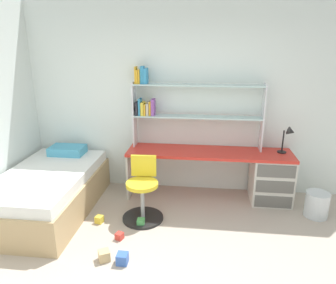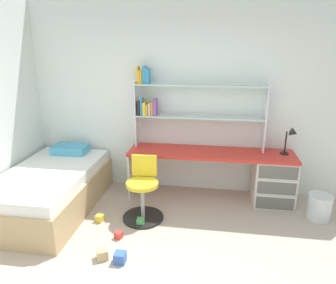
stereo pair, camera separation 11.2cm
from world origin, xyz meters
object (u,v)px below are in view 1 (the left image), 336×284
object	(u,v)px
desk	(253,173)
bookshelf_hutch	(179,102)
desk_lamp	(289,136)
bed_platform	(49,191)
swivel_chair	(143,195)
toy_block_blue_2	(122,259)
toy_block_natural_4	(104,256)
toy_block_red_1	(119,236)
toy_block_green_3	(141,222)
toy_block_yellow_0	(99,219)
waste_bin	(317,205)

from	to	relation	value
desk	bookshelf_hutch	distance (m)	1.43
desk	desk_lamp	size ratio (longest dim) A/B	5.98
desk_lamp	bed_platform	xyz separation A→B (m)	(-3.15, -0.67, -0.67)
bookshelf_hutch	bed_platform	xyz separation A→B (m)	(-1.65, -0.80, -1.07)
desk_lamp	swivel_chair	bearing A→B (deg)	-159.39
swivel_chair	toy_block_blue_2	bearing A→B (deg)	-92.66
desk	toy_block_natural_4	bearing A→B (deg)	-137.61
bookshelf_hutch	toy_block_red_1	bearing A→B (deg)	-113.12
desk	desk_lamp	distance (m)	0.71
toy_block_blue_2	toy_block_natural_4	bearing A→B (deg)	172.79
desk	bookshelf_hutch	world-z (taller)	bookshelf_hutch
bed_platform	toy_block_green_3	bearing A→B (deg)	-9.92
desk_lamp	toy_block_natural_4	world-z (taller)	desk_lamp
toy_block_natural_4	desk	bearing A→B (deg)	42.39
toy_block_red_1	toy_block_natural_4	distance (m)	0.38
bookshelf_hutch	swivel_chair	distance (m)	1.38
toy_block_green_3	desk	bearing A→B (deg)	31.10
bookshelf_hutch	toy_block_green_3	distance (m)	1.70
desk	toy_block_yellow_0	world-z (taller)	desk
toy_block_red_1	toy_block_yellow_0	bearing A→B (deg)	137.96
desk_lamp	swivel_chair	world-z (taller)	desk_lamp
swivel_chair	waste_bin	size ratio (longest dim) A/B	2.43
desk	waste_bin	distance (m)	0.89
swivel_chair	toy_block_natural_4	distance (m)	0.93
toy_block_blue_2	desk	bearing A→B (deg)	46.47
bed_platform	toy_block_blue_2	size ratio (longest dim) A/B	16.61
bed_platform	toy_block_green_3	world-z (taller)	bed_platform
toy_block_green_3	bed_platform	bearing A→B (deg)	170.08
desk_lamp	toy_block_yellow_0	world-z (taller)	desk_lamp
desk_lamp	toy_block_green_3	xyz separation A→B (m)	(-1.87, -0.90, -0.91)
bookshelf_hutch	toy_block_blue_2	world-z (taller)	bookshelf_hutch
bookshelf_hutch	toy_block_green_3	bearing A→B (deg)	-110.08
toy_block_yellow_0	toy_block_red_1	distance (m)	0.46
toy_block_yellow_0	toy_block_green_3	size ratio (longest dim) A/B	0.96
desk_lamp	toy_block_yellow_0	distance (m)	2.72
toy_block_red_1	bookshelf_hutch	bearing A→B (deg)	66.88
toy_block_red_1	toy_block_natural_4	xyz separation A→B (m)	(-0.06, -0.37, 0.02)
toy_block_yellow_0	toy_block_natural_4	world-z (taller)	toy_block_natural_4
toy_block_yellow_0	swivel_chair	bearing A→B (deg)	18.91
toy_block_blue_2	bookshelf_hutch	bearing A→B (deg)	76.17
bed_platform	toy_block_red_1	world-z (taller)	bed_platform
toy_block_yellow_0	toy_block_natural_4	bearing A→B (deg)	-67.43
bed_platform	toy_block_yellow_0	world-z (taller)	bed_platform
swivel_chair	bookshelf_hutch	bearing A→B (deg)	65.31
toy_block_yellow_0	toy_block_green_3	distance (m)	0.53
bed_platform	toy_block_red_1	distance (m)	1.23
bed_platform	toy_block_yellow_0	xyz separation A→B (m)	(0.75, -0.21, -0.24)
toy_block_yellow_0	toy_block_red_1	bearing A→B (deg)	-42.04
desk_lamp	bookshelf_hutch	bearing A→B (deg)	175.26
waste_bin	toy_block_red_1	distance (m)	2.53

